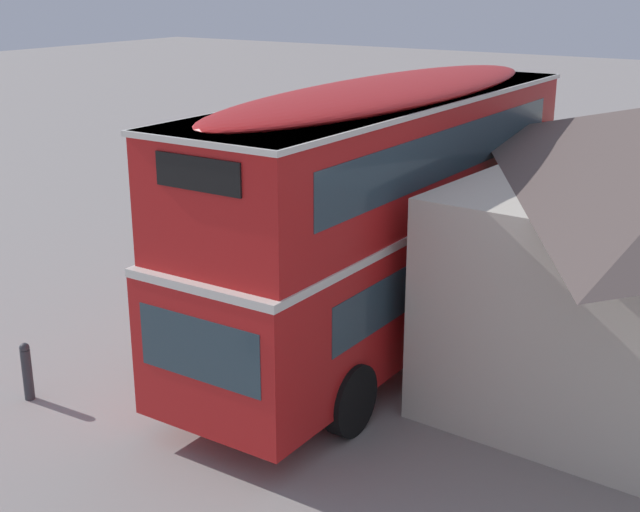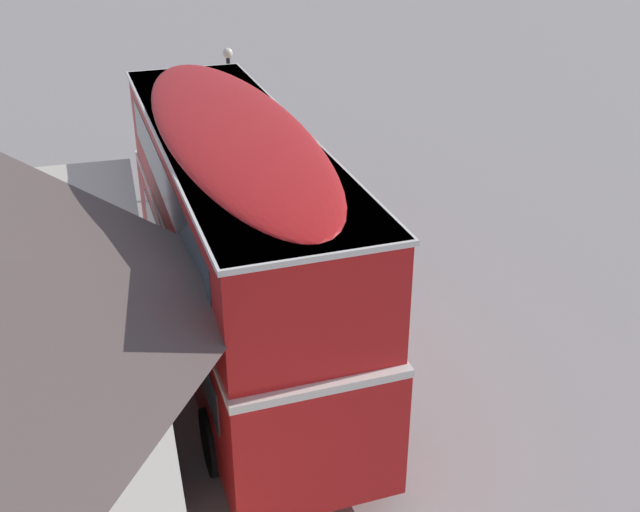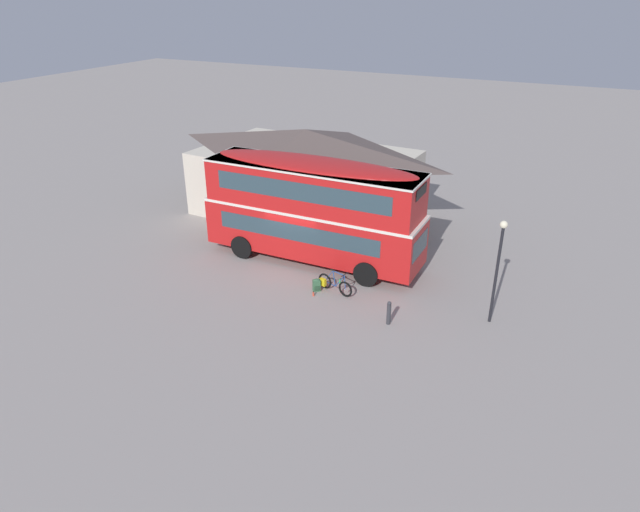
{
  "view_description": "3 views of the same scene",
  "coord_description": "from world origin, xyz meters",
  "views": [
    {
      "loc": [
        13.28,
        7.61,
        6.45
      ],
      "look_at": [
        1.86,
        0.04,
        1.98
      ],
      "focal_mm": 48.38,
      "sensor_mm": 36.0,
      "label": 1
    },
    {
      "loc": [
        -12.06,
        3.15,
        8.69
      ],
      "look_at": [
        0.97,
        -1.24,
        1.6
      ],
      "focal_mm": 43.15,
      "sensor_mm": 36.0,
      "label": 2
    },
    {
      "loc": [
        11.2,
        -20.57,
        11.59
      ],
      "look_at": [
        1.9,
        -1.61,
        1.44
      ],
      "focal_mm": 31.79,
      "sensor_mm": 36.0,
      "label": 3
    }
  ],
  "objects": [
    {
      "name": "pub_building",
      "position": [
        -2.66,
        5.88,
        2.38
      ],
      "size": [
        11.99,
        7.93,
        4.68
      ],
      "color": "beige",
      "rests_on": "ground"
    },
    {
      "name": "kerb_bollard",
      "position": [
        5.51,
        -3.11,
        0.5
      ],
      "size": [
        0.16,
        0.16,
        0.97
      ],
      "color": "#333338",
      "rests_on": "ground"
    },
    {
      "name": "street_lamp",
      "position": [
        8.91,
        -1.24,
        2.59
      ],
      "size": [
        0.28,
        0.28,
        4.13
      ],
      "color": "black",
      "rests_on": "ground"
    },
    {
      "name": "water_bottle_red_squeeze",
      "position": [
        2.01,
        -2.46,
        0.1
      ],
      "size": [
        0.08,
        0.08,
        0.21
      ],
      "color": "#D84C33",
      "rests_on": "ground"
    },
    {
      "name": "touring_bicycle",
      "position": [
        2.61,
        -1.78,
        0.37
      ],
      "size": [
        1.74,
        0.61,
        1.03
      ],
      "color": "black",
      "rests_on": "ground"
    },
    {
      "name": "double_decker_bus",
      "position": [
        0.5,
        0.54,
        2.64
      ],
      "size": [
        10.04,
        2.66,
        4.79
      ],
      "color": "black",
      "rests_on": "ground"
    },
    {
      "name": "backpack_on_ground",
      "position": [
        1.93,
        -2.01,
        0.29
      ],
      "size": [
        0.37,
        0.36,
        0.56
      ],
      "color": "#386642",
      "rests_on": "ground"
    },
    {
      "name": "ground_plane",
      "position": [
        0.0,
        0.0,
        0.0
      ],
      "size": [
        120.0,
        120.0,
        0.0
      ],
      "primitive_type": "plane",
      "color": "gray"
    }
  ]
}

